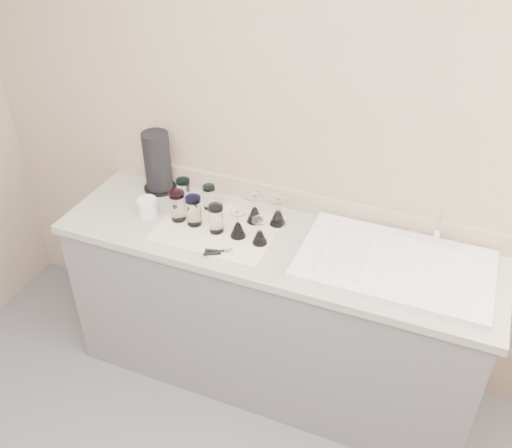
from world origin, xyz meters
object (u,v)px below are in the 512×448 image
at_px(goblet_front_right, 260,235).
at_px(can_opener, 218,252).
at_px(paper_towel_roll, 158,162).
at_px(sink_unit, 395,265).
at_px(goblet_back_left, 255,213).
at_px(tumbler_magenta, 178,206).
at_px(tumbler_teal, 184,191).
at_px(goblet_front_left, 238,228).
at_px(white_mug, 147,207).
at_px(tumbler_cyan, 209,197).
at_px(tumbler_blue, 194,211).
at_px(goblet_back_right, 278,215).
at_px(tumbler_lavender, 216,219).

bearing_deg(goblet_front_right, can_opener, -133.85).
xyz_separation_m(goblet_front_right, paper_towel_roll, (-0.67, 0.25, 0.11)).
xyz_separation_m(can_opener, paper_towel_roll, (-0.53, 0.40, 0.14)).
bearing_deg(can_opener, sink_unit, 15.59).
bearing_deg(goblet_back_left, tumbler_magenta, -160.26).
relative_size(goblet_front_right, paper_towel_roll, 0.40).
height_order(tumbler_teal, goblet_front_left, same).
bearing_deg(white_mug, tumbler_cyan, 32.76).
height_order(sink_unit, goblet_front_left, sink_unit).
relative_size(goblet_front_left, can_opener, 1.10).
distance_m(tumbler_blue, goblet_back_right, 0.40).
xyz_separation_m(tumbler_teal, tumbler_magenta, (0.04, -0.14, 0.01)).
relative_size(tumbler_cyan, can_opener, 1.01).
bearing_deg(sink_unit, can_opener, -164.41).
bearing_deg(tumbler_cyan, goblet_front_right, -27.19).
xyz_separation_m(tumbler_blue, tumbler_lavender, (0.12, -0.02, -0.00)).
bearing_deg(sink_unit, tumbler_cyan, 173.23).
bearing_deg(goblet_front_left, tumbler_teal, 157.11).
xyz_separation_m(tumbler_cyan, goblet_front_left, (0.23, -0.16, -0.02)).
xyz_separation_m(tumbler_lavender, goblet_front_left, (0.11, 0.00, -0.03)).
relative_size(tumbler_lavender, goblet_front_right, 1.10).
xyz_separation_m(goblet_back_right, goblet_front_right, (-0.02, -0.17, -0.01)).
bearing_deg(paper_towel_roll, tumbler_lavender, -28.70).
relative_size(tumbler_teal, goblet_front_right, 1.07).
bearing_deg(paper_towel_roll, sink_unit, -8.44).
xyz_separation_m(sink_unit, white_mug, (-1.20, -0.05, 0.03)).
bearing_deg(tumbler_teal, goblet_back_right, 1.03).
distance_m(tumbler_blue, goblet_back_left, 0.29).
bearing_deg(paper_towel_roll, goblet_front_right, -20.62).
xyz_separation_m(goblet_front_left, paper_towel_roll, (-0.55, 0.24, 0.10)).
height_order(goblet_back_right, paper_towel_roll, paper_towel_roll).
bearing_deg(tumbler_magenta, tumbler_teal, 107.07).
relative_size(tumbler_teal, paper_towel_roll, 0.43).
relative_size(tumbler_teal, tumbler_blue, 0.92).
bearing_deg(goblet_front_left, goblet_back_left, 79.54).
height_order(goblet_front_left, goblet_front_right, goblet_front_left).
xyz_separation_m(tumbler_lavender, goblet_front_right, (0.22, -0.01, -0.03)).
distance_m(goblet_back_right, white_mug, 0.64).
distance_m(goblet_front_right, paper_towel_roll, 0.72).
bearing_deg(tumbler_lavender, tumbler_cyan, 125.17).
bearing_deg(goblet_front_left, tumbler_magenta, 177.14).
bearing_deg(sink_unit, tumbler_magenta, -178.12).
distance_m(tumbler_teal, goblet_front_right, 0.50).
height_order(tumbler_magenta, tumbler_blue, tumbler_magenta).
height_order(sink_unit, white_mug, sink_unit).
relative_size(tumbler_cyan, tumbler_lavender, 0.89).
relative_size(sink_unit, tumbler_blue, 5.55).
xyz_separation_m(tumbler_cyan, tumbler_magenta, (-0.09, -0.15, 0.01)).
height_order(sink_unit, goblet_back_left, sink_unit).
relative_size(tumbler_lavender, can_opener, 1.14).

